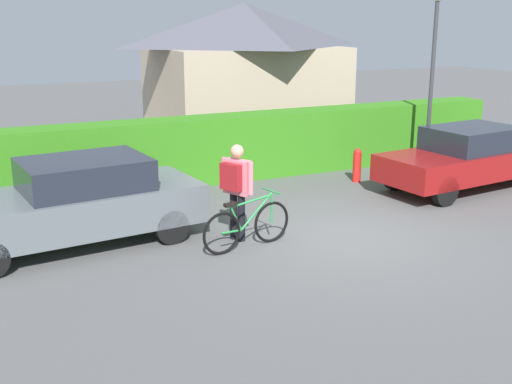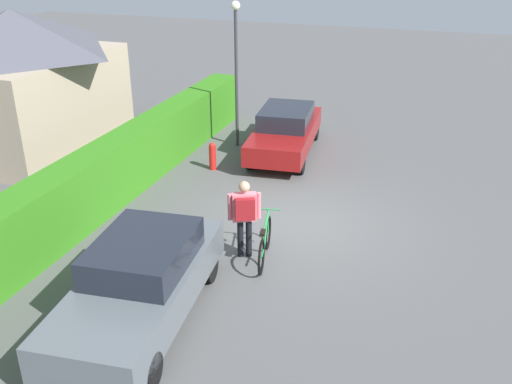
{
  "view_description": "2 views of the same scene",
  "coord_description": "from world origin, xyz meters",
  "px_view_note": "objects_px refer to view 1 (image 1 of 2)",
  "views": [
    {
      "loc": [
        -6.11,
        -9.11,
        3.86
      ],
      "look_at": [
        -1.33,
        0.98,
        0.76
      ],
      "focal_mm": 44.73,
      "sensor_mm": 36.0,
      "label": 1
    },
    {
      "loc": [
        -11.73,
        -2.99,
        6.36
      ],
      "look_at": [
        -0.49,
        0.92,
        0.89
      ],
      "focal_mm": 40.36,
      "sensor_mm": 36.0,
      "label": 2
    }
  ],
  "objects_px": {
    "parked_car_near": "(74,202)",
    "bicycle": "(247,226)",
    "street_lamp": "(433,58)",
    "fire_hydrant": "(357,165)",
    "parked_car_far": "(469,157)",
    "person_rider": "(236,183)"
  },
  "relations": [
    {
      "from": "parked_car_far",
      "to": "bicycle",
      "type": "relative_size",
      "value": 2.58
    },
    {
      "from": "street_lamp",
      "to": "fire_hydrant",
      "type": "bearing_deg",
      "value": -178.65
    },
    {
      "from": "parked_car_far",
      "to": "fire_hydrant",
      "type": "height_order",
      "value": "parked_car_far"
    },
    {
      "from": "parked_car_near",
      "to": "bicycle",
      "type": "relative_size",
      "value": 2.6
    },
    {
      "from": "street_lamp",
      "to": "fire_hydrant",
      "type": "xyz_separation_m",
      "value": [
        -2.12,
        -0.05,
        -2.44
      ]
    },
    {
      "from": "parked_car_near",
      "to": "bicycle",
      "type": "xyz_separation_m",
      "value": [
        2.61,
        -1.41,
        -0.37
      ]
    },
    {
      "from": "parked_car_near",
      "to": "fire_hydrant",
      "type": "distance_m",
      "value": 7.06
    },
    {
      "from": "bicycle",
      "to": "person_rider",
      "type": "xyz_separation_m",
      "value": [
        -0.01,
        0.44,
        0.65
      ]
    },
    {
      "from": "parked_car_far",
      "to": "parked_car_near",
      "type": "bearing_deg",
      "value": 179.97
    },
    {
      "from": "bicycle",
      "to": "person_rider",
      "type": "height_order",
      "value": "person_rider"
    },
    {
      "from": "parked_car_near",
      "to": "bicycle",
      "type": "height_order",
      "value": "parked_car_near"
    },
    {
      "from": "parked_car_near",
      "to": "parked_car_far",
      "type": "distance_m",
      "value": 8.82
    },
    {
      "from": "parked_car_near",
      "to": "bicycle",
      "type": "distance_m",
      "value": 2.99
    },
    {
      "from": "bicycle",
      "to": "parked_car_near",
      "type": "bearing_deg",
      "value": 151.64
    },
    {
      "from": "parked_car_far",
      "to": "person_rider",
      "type": "relative_size",
      "value": 2.63
    },
    {
      "from": "parked_car_near",
      "to": "street_lamp",
      "type": "height_order",
      "value": "street_lamp"
    },
    {
      "from": "parked_car_near",
      "to": "bicycle",
      "type": "bearing_deg",
      "value": -28.36
    },
    {
      "from": "parked_car_far",
      "to": "street_lamp",
      "type": "bearing_deg",
      "value": 83.88
    },
    {
      "from": "bicycle",
      "to": "person_rider",
      "type": "relative_size",
      "value": 1.02
    },
    {
      "from": "street_lamp",
      "to": "person_rider",
      "type": "bearing_deg",
      "value": -157.79
    },
    {
      "from": "bicycle",
      "to": "parked_car_far",
      "type": "bearing_deg",
      "value": 12.75
    },
    {
      "from": "parked_car_far",
      "to": "bicycle",
      "type": "height_order",
      "value": "parked_car_far"
    }
  ]
}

